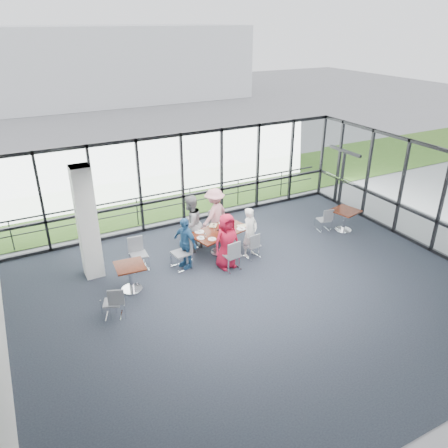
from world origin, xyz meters
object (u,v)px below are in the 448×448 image
diner_near_left (227,241)px  chair_spare_r (324,220)px  diner_end (185,243)px  chair_main_nl (231,255)px  chair_main_end (181,253)px  side_table_left (130,270)px  main_table (219,235)px  side_table_right (345,214)px  diner_far_right (215,215)px  chair_main_nr (252,245)px  chair_spare_lb (139,255)px  structural_column (87,223)px  diner_far_left (190,224)px  chair_main_fl (189,236)px  chair_main_fr (213,225)px  chair_spare_la (112,303)px  diner_near_right (250,232)px

diner_near_left → chair_spare_r: diner_near_left is taller
diner_end → chair_main_nl: diner_end is taller
chair_main_end → chair_spare_r: (5.23, 0.05, -0.09)m
diner_near_left → chair_main_end: (-1.19, 0.54, -0.34)m
side_table_left → main_table: bearing=13.5°
side_table_right → chair_spare_r: chair_spare_r is taller
diner_far_right → chair_main_nr: size_ratio=2.16×
chair_main_end → chair_spare_lb: (-1.09, 0.51, -0.02)m
structural_column → diner_near_left: 3.85m
diner_far_left → diner_end: size_ratio=1.18×
chair_main_nl → chair_spare_lb: 2.64m
chair_spare_lb → diner_far_left: bearing=-164.4°
diner_far_left → chair_main_nl: 1.74m
chair_main_fl → diner_end: bearing=54.4°
main_table → chair_spare_r: bearing=-18.7°
side_table_left → chair_main_nr: chair_main_nr is taller
diner_end → chair_main_fl: size_ratio=1.84×
chair_main_fl → chair_spare_r: (4.52, -0.99, -0.02)m
diner_near_left → chair_spare_r: bearing=3.0°
structural_column → chair_main_fr: bearing=6.6°
side_table_right → diner_far_right: (-4.17, 1.47, 0.25)m
diner_far_left → chair_main_end: bearing=23.2°
side_table_left → diner_end: (1.77, 0.46, 0.16)m
side_table_right → chair_spare_lb: size_ratio=1.05×
diner_far_left → diner_far_right: diner_far_left is taller
structural_column → chair_spare_la: size_ratio=3.90×
chair_spare_r → chair_main_fl: bearing=179.1°
side_table_left → chair_main_fr: chair_main_fr is taller
diner_far_left → chair_main_fl: diner_far_left is taller
chair_spare_la → chair_spare_lb: size_ratio=0.88×
main_table → side_table_right: bearing=-22.4°
structural_column → chair_main_nl: structural_column is taller
diner_end → chair_spare_la: diner_end is taller
chair_spare_la → diner_near_left: bearing=34.6°
diner_end → chair_main_fr: size_ratio=1.70×
diner_far_right → chair_main_nl: diner_far_right is taller
chair_main_end → chair_spare_r: chair_main_end is taller
diner_far_left → chair_main_fl: size_ratio=2.17×
diner_near_right → diner_far_right: (-0.46, 1.45, 0.11)m
diner_far_left → chair_spare_r: bearing=141.3°
main_table → chair_spare_la: bearing=-171.0°
chair_main_nr → diner_near_left: bearing=179.7°
chair_main_fr → main_table: bearing=51.9°
chair_main_nr → chair_main_fl: chair_main_fl is taller
diner_far_left → diner_end: (-0.53, -0.82, -0.14)m
structural_column → diner_near_left: (3.51, -1.38, -0.77)m
chair_main_fr → chair_spare_lb: 2.88m
diner_end → chair_spare_lb: diner_end is taller
diner_near_right → chair_main_end: diner_near_right is taller
chair_main_end → diner_end: bearing=99.2°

